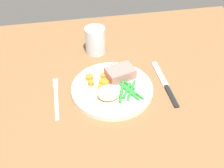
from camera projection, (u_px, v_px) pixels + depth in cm
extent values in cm
cube|color=brown|center=(106.00, 94.00, 77.15)|extent=(120.00, 90.00, 2.00)
cylinder|color=white|center=(112.00, 89.00, 76.27)|extent=(23.25, 23.25, 1.60)
cube|color=#B2756B|center=(120.00, 73.00, 77.83)|extent=(9.22, 7.55, 3.12)
ellipsoid|color=beige|center=(107.00, 93.00, 71.16)|extent=(6.22, 5.26, 3.65)
cylinder|color=orange|center=(102.00, 87.00, 75.02)|extent=(2.46, 2.46, 0.82)
cylinder|color=orange|center=(91.00, 83.00, 75.99)|extent=(1.81, 1.81, 1.21)
cylinder|color=orange|center=(104.00, 76.00, 78.70)|extent=(1.90, 1.90, 0.89)
cylinder|color=orange|center=(106.00, 83.00, 76.03)|extent=(2.25, 2.25, 1.16)
cylinder|color=orange|center=(89.00, 77.00, 78.01)|extent=(2.38, 2.38, 1.06)
cylinder|color=orange|center=(103.00, 82.00, 76.41)|extent=(2.27, 2.27, 1.08)
cylinder|color=#2D8C38|center=(131.00, 92.00, 73.63)|extent=(3.83, 6.57, 0.70)
cylinder|color=#2D8C38|center=(122.00, 92.00, 73.55)|extent=(3.39, 8.33, 0.84)
cylinder|color=#2D8C38|center=(127.00, 89.00, 74.60)|extent=(4.08, 5.81, 0.64)
cylinder|color=#2D8C38|center=(132.00, 89.00, 74.51)|extent=(3.99, 6.41, 0.79)
cylinder|color=#2D8C38|center=(133.00, 91.00, 73.96)|extent=(4.75, 7.70, 0.65)
cylinder|color=#2D8C38|center=(127.00, 90.00, 73.98)|extent=(3.87, 6.21, 0.75)
cylinder|color=#2D8C38|center=(128.00, 85.00, 75.71)|extent=(3.49, 5.54, 0.82)
cylinder|color=#2D8C38|center=(131.00, 93.00, 73.43)|extent=(3.33, 6.58, 0.65)
cylinder|color=#2D8C38|center=(129.00, 91.00, 73.79)|extent=(3.90, 6.78, 0.66)
cylinder|color=#2D8C38|center=(127.00, 87.00, 75.01)|extent=(3.00, 6.76, 0.66)
cube|color=silver|center=(56.00, 103.00, 72.96)|extent=(1.00, 13.00, 0.40)
cube|color=silver|center=(53.00, 83.00, 78.98)|extent=(0.24, 3.60, 0.40)
cube|color=silver|center=(55.00, 83.00, 79.03)|extent=(0.24, 3.60, 0.40)
cube|color=silver|center=(56.00, 83.00, 79.09)|extent=(0.24, 3.60, 0.40)
cube|color=silver|center=(58.00, 83.00, 79.14)|extent=(0.24, 3.60, 0.40)
cube|color=black|center=(171.00, 96.00, 74.86)|extent=(1.30, 9.00, 0.64)
cube|color=silver|center=(160.00, 74.00, 82.21)|extent=(1.70, 12.00, 0.40)
cylinder|color=silver|center=(95.00, 41.00, 88.48)|extent=(6.70, 6.70, 9.04)
cylinder|color=silver|center=(95.00, 46.00, 89.84)|extent=(6.16, 6.16, 4.95)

